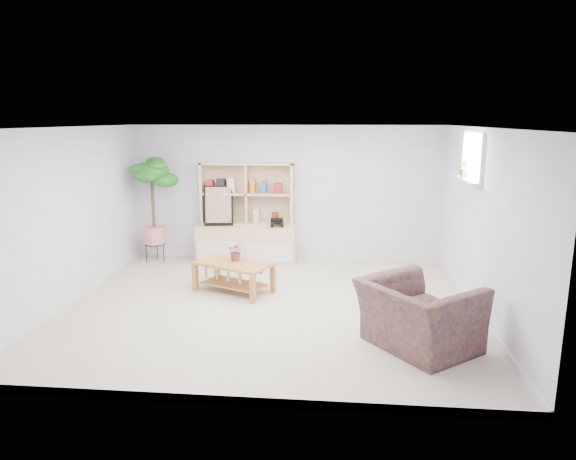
# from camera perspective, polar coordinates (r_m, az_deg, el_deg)

# --- Properties ---
(floor) EXTENTS (5.50, 5.00, 0.01)m
(floor) POSITION_cam_1_polar(r_m,az_deg,el_deg) (7.09, -2.24, -8.46)
(floor) COLOR beige
(floor) RESTS_ON ground
(ceiling) EXTENTS (5.50, 5.00, 0.01)m
(ceiling) POSITION_cam_1_polar(r_m,az_deg,el_deg) (6.63, -2.41, 11.33)
(ceiling) COLOR white
(ceiling) RESTS_ON walls
(walls) EXTENTS (5.51, 5.01, 2.40)m
(walls) POSITION_cam_1_polar(r_m,az_deg,el_deg) (6.75, -2.32, 1.10)
(walls) COLOR white
(walls) RESTS_ON floor
(baseboard) EXTENTS (5.50, 5.00, 0.10)m
(baseboard) POSITION_cam_1_polar(r_m,az_deg,el_deg) (7.07, -2.24, -8.08)
(baseboard) COLOR white
(baseboard) RESTS_ON floor
(window) EXTENTS (0.10, 0.98, 0.68)m
(window) POSITION_cam_1_polar(r_m,az_deg,el_deg) (7.41, 19.90, 7.62)
(window) COLOR silver
(window) RESTS_ON walls
(window_sill) EXTENTS (0.14, 1.00, 0.04)m
(window_sill) POSITION_cam_1_polar(r_m,az_deg,el_deg) (7.43, 19.27, 5.19)
(window_sill) COLOR white
(window_sill) RESTS_ON walls
(storage_unit) EXTENTS (1.75, 0.59, 1.75)m
(storage_unit) POSITION_cam_1_polar(r_m,az_deg,el_deg) (9.09, -4.63, 1.90)
(storage_unit) COLOR #D4B58F
(storage_unit) RESTS_ON floor
(poster) EXTENTS (0.52, 0.19, 0.70)m
(poster) POSITION_cam_1_polar(r_m,az_deg,el_deg) (9.10, -7.72, 2.68)
(poster) COLOR #ECA313
(poster) RESTS_ON storage_unit
(toy_truck) EXTENTS (0.34, 0.25, 0.16)m
(toy_truck) POSITION_cam_1_polar(r_m,az_deg,el_deg) (8.96, -1.25, 0.89)
(toy_truck) COLOR black
(toy_truck) RESTS_ON storage_unit
(coffee_table) EXTENTS (1.25, 1.01, 0.45)m
(coffee_table) POSITION_cam_1_polar(r_m,az_deg,el_deg) (7.62, -6.02, -5.22)
(coffee_table) COLOR olive
(coffee_table) RESTS_ON floor
(table_plant) EXTENTS (0.27, 0.24, 0.28)m
(table_plant) POSITION_cam_1_polar(r_m,az_deg,el_deg) (7.61, -5.77, -2.38)
(table_plant) COLOR #225026
(table_plant) RESTS_ON coffee_table
(floor_tree) EXTENTS (0.86, 0.86, 1.86)m
(floor_tree) POSITION_cam_1_polar(r_m,az_deg,el_deg) (9.32, -14.74, 2.11)
(floor_tree) COLOR #135715
(floor_tree) RESTS_ON floor
(armchair) EXTENTS (1.51, 1.54, 0.86)m
(armchair) POSITION_cam_1_polar(r_m,az_deg,el_deg) (5.91, 14.32, -8.70)
(armchair) COLOR #0F1A3D
(armchair) RESTS_ON floor
(sill_plant) EXTENTS (0.17, 0.16, 0.25)m
(sill_plant) POSITION_cam_1_polar(r_m,az_deg,el_deg) (7.61, 18.99, 6.47)
(sill_plant) COLOR #135715
(sill_plant) RESTS_ON window_sill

